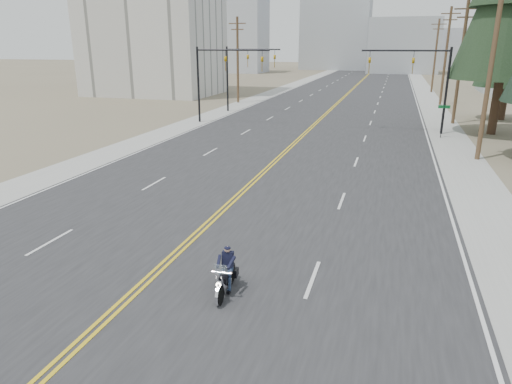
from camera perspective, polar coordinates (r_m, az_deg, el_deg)
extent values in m
plane|color=#776D56|center=(13.37, -18.73, -15.30)|extent=(400.00, 400.00, 0.00)
cube|color=#303033|center=(79.53, 11.86, 12.36)|extent=(20.00, 200.00, 0.01)
cube|color=#A5A5A0|center=(81.36, 3.58, 12.81)|extent=(3.00, 200.00, 0.01)
cube|color=#A5A5A0|center=(79.35, 20.32, 11.64)|extent=(3.00, 200.00, 0.01)
cylinder|color=black|center=(44.83, -7.21, 13.11)|extent=(0.20, 0.20, 7.00)
cylinder|color=black|center=(43.40, -2.95, 17.30)|extent=(7.00, 0.14, 0.14)
imported|color=#BF8C0C|center=(43.65, -3.84, 16.43)|extent=(0.21, 0.26, 1.30)
imported|color=#BF8C0C|center=(42.56, 0.78, 16.43)|extent=(0.21, 0.26, 1.30)
cylinder|color=black|center=(41.26, 22.68, 11.51)|extent=(0.20, 0.20, 7.00)
cylinder|color=black|center=(40.91, 18.17, 16.45)|extent=(7.00, 0.14, 0.14)
imported|color=#BF8C0C|center=(40.94, 19.09, 15.45)|extent=(0.21, 0.26, 1.30)
imported|color=#BF8C0C|center=(40.99, 14.03, 15.88)|extent=(0.21, 0.26, 1.30)
cylinder|color=black|center=(52.24, -3.60, 13.86)|extent=(0.20, 0.20, 7.00)
cylinder|color=black|center=(51.16, -0.36, 17.40)|extent=(6.00, 0.14, 0.14)
imported|color=#BF8C0C|center=(51.34, -1.03, 16.67)|extent=(0.21, 0.26, 1.30)
imported|color=#BF8C0C|center=(50.51, 2.35, 16.64)|extent=(0.21, 0.26, 1.30)
cylinder|color=black|center=(39.52, 22.26, 8.10)|extent=(0.06, 0.06, 2.60)
cube|color=#0C5926|center=(39.36, 22.47, 9.81)|extent=(0.90, 0.03, 0.25)
cylinder|color=brown|center=(32.41, 27.28, 13.56)|extent=(0.30, 0.30, 11.50)
cylinder|color=brown|center=(47.26, 24.18, 14.41)|extent=(0.30, 0.30, 11.00)
cube|color=brown|center=(47.33, 24.95, 20.06)|extent=(2.20, 0.12, 0.12)
cube|color=brown|center=(47.29, 24.83, 19.22)|extent=(1.60, 0.12, 0.12)
cylinder|color=brown|center=(62.17, 22.62, 15.30)|extent=(0.30, 0.30, 11.50)
cube|color=brown|center=(62.26, 23.19, 19.83)|extent=(2.20, 0.12, 0.12)
cube|color=brown|center=(62.22, 23.11, 19.19)|extent=(1.60, 0.12, 0.12)
cylinder|color=brown|center=(79.12, 21.50, 15.51)|extent=(0.30, 0.30, 11.00)
cube|color=brown|center=(79.16, 21.91, 18.89)|extent=(2.20, 0.12, 0.12)
cube|color=brown|center=(79.14, 21.85, 18.39)|extent=(1.60, 0.12, 0.12)
cylinder|color=brown|center=(60.18, -2.30, 16.07)|extent=(0.30, 0.30, 10.50)
cube|color=brown|center=(60.21, -2.36, 20.31)|extent=(2.20, 0.12, 0.12)
cube|color=brown|center=(60.18, -2.35, 19.64)|extent=(1.60, 0.12, 0.12)
cube|color=#B7BCC6|center=(130.89, -2.15, 19.54)|extent=(14.00, 12.00, 22.00)
cube|color=#ADB2B7|center=(133.91, 17.93, 16.99)|extent=(18.00, 14.00, 14.00)
cube|color=#ADB2B7|center=(150.23, 10.02, 19.85)|extent=(20.00, 15.00, 26.00)
cube|color=#B7BCC6|center=(159.93, 24.15, 15.98)|extent=(14.00, 14.00, 12.00)
cube|color=#ADB2B7|center=(150.15, -5.91, 18.10)|extent=(12.00, 12.00, 16.00)
cylinder|color=#382619|center=(43.14, 27.71, 9.39)|extent=(0.79, 0.79, 4.50)
cylinder|color=#382619|center=(52.23, 28.49, 9.72)|extent=(0.76, 0.76, 3.26)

